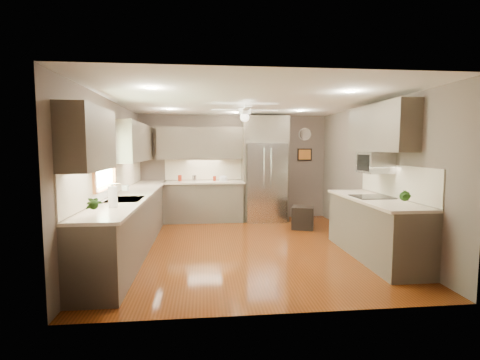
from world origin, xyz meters
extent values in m
plane|color=#53240B|center=(0.00, 0.00, 0.00)|extent=(5.00, 5.00, 0.00)
plane|color=white|center=(0.00, 0.00, 2.50)|extent=(5.00, 5.00, 0.00)
plane|color=brown|center=(0.00, 2.50, 1.25)|extent=(4.50, 0.00, 4.50)
plane|color=brown|center=(0.00, -2.50, 1.25)|extent=(4.50, 0.00, 4.50)
plane|color=brown|center=(-2.25, 0.00, 1.25)|extent=(0.00, 5.00, 5.00)
plane|color=brown|center=(2.25, 0.00, 1.25)|extent=(0.00, 5.00, 5.00)
cylinder|color=maroon|center=(-1.28, 2.20, 1.02)|extent=(0.10, 0.10, 0.14)
cylinder|color=silver|center=(-0.95, 2.20, 1.01)|extent=(0.12, 0.12, 0.15)
cylinder|color=maroon|center=(-0.48, 2.24, 1.00)|extent=(0.09, 0.09, 0.11)
imported|color=white|center=(-2.06, 0.15, 1.04)|extent=(0.09, 0.09, 0.20)
imported|color=#275217|center=(-1.96, -1.97, 1.10)|extent=(0.19, 0.15, 0.33)
imported|color=#275217|center=(1.91, -1.64, 1.09)|extent=(0.20, 0.19, 0.30)
imported|color=#C5B393|center=(-0.28, 2.22, 0.96)|extent=(0.23, 0.23, 0.05)
cube|color=brown|center=(-1.95, 0.15, 0.45)|extent=(0.60, 4.70, 0.90)
cube|color=beige|center=(-1.94, 0.15, 0.92)|extent=(0.65, 4.70, 0.04)
cube|color=beige|center=(-2.24, 0.15, 1.20)|extent=(0.02, 4.70, 0.50)
cube|color=brown|center=(-0.72, 2.20, 0.45)|extent=(1.85, 0.60, 0.90)
cube|color=beige|center=(-0.72, 2.19, 0.92)|extent=(1.85, 0.65, 0.04)
cube|color=beige|center=(-0.72, 2.49, 1.20)|extent=(1.85, 0.02, 0.50)
cube|color=brown|center=(-2.08, -1.60, 1.83)|extent=(0.33, 1.20, 0.75)
cube|color=brown|center=(-2.08, 1.30, 1.83)|extent=(0.33, 2.40, 0.75)
cube|color=brown|center=(-0.72, 2.33, 1.83)|extent=(2.15, 0.33, 0.75)
cube|color=brown|center=(2.08, -0.55, 2.03)|extent=(0.33, 1.70, 0.75)
cube|color=#BFF2B2|center=(-2.23, -0.50, 1.55)|extent=(0.01, 1.00, 0.80)
cube|color=brown|center=(-2.21, -0.50, 1.98)|extent=(0.05, 1.12, 0.06)
cube|color=brown|center=(-2.21, -0.50, 1.12)|extent=(0.05, 1.12, 0.06)
cube|color=brown|center=(-2.21, -1.03, 1.55)|extent=(0.05, 0.06, 0.80)
cube|color=brown|center=(-2.21, 0.03, 1.55)|extent=(0.05, 0.06, 0.80)
cube|color=silver|center=(-1.93, -0.50, 0.93)|extent=(0.50, 0.70, 0.03)
cube|color=#262626|center=(-1.93, -0.50, 0.89)|extent=(0.44, 0.62, 0.05)
cylinder|color=silver|center=(-2.13, -0.50, 1.05)|extent=(0.02, 0.02, 0.24)
cylinder|color=silver|center=(-2.07, -0.50, 1.17)|extent=(0.16, 0.02, 0.02)
cube|color=silver|center=(0.70, 2.14, 0.91)|extent=(0.92, 0.72, 1.82)
cube|color=black|center=(0.70, 1.80, 0.66)|extent=(0.88, 0.02, 0.02)
cube|color=black|center=(0.70, 1.79, 1.25)|extent=(0.01, 0.02, 1.00)
cylinder|color=silver|center=(0.62, 1.76, 1.25)|extent=(0.02, 0.02, 0.90)
cylinder|color=silver|center=(0.78, 1.76, 1.25)|extent=(0.02, 0.02, 0.90)
cube|color=brown|center=(0.70, 2.20, 2.14)|extent=(1.04, 0.60, 0.63)
cube|color=brown|center=(0.20, 2.20, 0.91)|extent=(0.06, 0.60, 1.82)
cube|color=brown|center=(1.20, 2.20, 0.91)|extent=(0.06, 0.60, 1.82)
cube|color=brown|center=(1.93, -0.80, 0.45)|extent=(0.65, 2.20, 0.90)
cube|color=beige|center=(1.91, -0.80, 0.92)|extent=(0.70, 2.20, 0.04)
cube|color=beige|center=(2.24, -0.80, 1.20)|extent=(0.02, 2.20, 0.50)
cube|color=black|center=(1.91, -0.70, 0.94)|extent=(0.56, 0.52, 0.01)
cube|color=silver|center=(2.03, -0.55, 1.48)|extent=(0.42, 0.55, 0.34)
cube|color=black|center=(1.82, -0.55, 1.48)|extent=(0.02, 0.40, 0.26)
cylinder|color=white|center=(0.00, 0.30, 2.46)|extent=(0.03, 0.03, 0.08)
cylinder|color=white|center=(0.00, 0.30, 2.36)|extent=(0.22, 0.22, 0.10)
sphere|color=white|center=(0.00, 0.30, 2.26)|extent=(0.16, 0.16, 0.16)
cube|color=white|center=(0.35, 0.30, 2.38)|extent=(0.48, 0.11, 0.01)
cube|color=white|center=(0.00, 0.65, 2.38)|extent=(0.11, 0.48, 0.01)
cube|color=white|center=(-0.35, 0.30, 2.38)|extent=(0.48, 0.11, 0.01)
cube|color=white|center=(0.00, -0.05, 2.38)|extent=(0.11, 0.48, 0.01)
cylinder|color=white|center=(-1.40, 1.30, 2.49)|extent=(0.14, 0.14, 0.01)
cylinder|color=white|center=(1.30, 1.30, 2.49)|extent=(0.14, 0.14, 0.01)
cylinder|color=white|center=(-1.40, -1.20, 2.49)|extent=(0.14, 0.14, 0.01)
cylinder|color=white|center=(1.30, -1.20, 2.49)|extent=(0.14, 0.14, 0.01)
cylinder|color=white|center=(0.00, 1.80, 2.49)|extent=(0.14, 0.14, 0.01)
cylinder|color=white|center=(1.75, 2.48, 2.05)|extent=(0.30, 0.03, 0.30)
cylinder|color=silver|center=(1.75, 2.47, 2.05)|extent=(0.29, 0.00, 0.29)
cube|color=black|center=(1.75, 2.48, 1.55)|extent=(0.36, 0.03, 0.30)
cube|color=#BB6825|center=(1.75, 2.46, 1.55)|extent=(0.30, 0.01, 0.24)
cube|color=black|center=(1.36, 1.21, 0.23)|extent=(0.57, 0.57, 0.50)
cube|color=black|center=(1.36, 1.21, 0.46)|extent=(0.54, 0.54, 0.03)
cylinder|color=white|center=(-1.92, -1.23, 1.08)|extent=(0.12, 0.12, 0.27)
cylinder|color=silver|center=(-1.92, -1.23, 1.09)|extent=(0.02, 0.02, 0.29)
camera|label=1|loc=(-0.73, -5.90, 1.72)|focal=26.00mm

